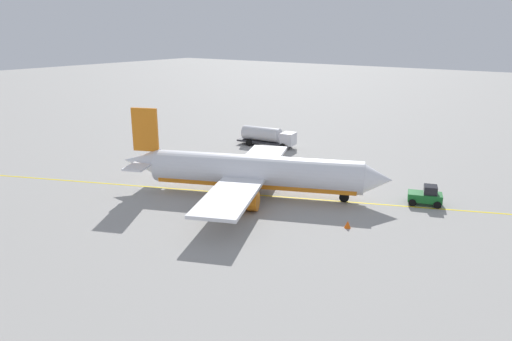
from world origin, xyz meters
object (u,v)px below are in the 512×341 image
at_px(fuel_tanker, 267,136).
at_px(safety_cone_nose, 348,224).
at_px(pushback_tug, 426,196).
at_px(airplane, 252,173).
at_px(refueling_worker, 255,156).

height_order(fuel_tanker, safety_cone_nose, fuel_tanker).
bearing_deg(pushback_tug, fuel_tanker, 157.33).
bearing_deg(airplane, safety_cone_nose, -10.35).
bearing_deg(safety_cone_nose, airplane, 169.65).
relative_size(fuel_tanker, safety_cone_nose, 14.14).
distance_m(airplane, fuel_tanker, 24.34).
relative_size(fuel_tanker, pushback_tug, 2.52).
distance_m(fuel_tanker, refueling_worker, 9.77).
xyz_separation_m(refueling_worker, safety_cone_nose, (21.56, -14.59, -0.46)).
distance_m(airplane, safety_cone_nose, 13.76).
distance_m(airplane, refueling_worker, 14.80).
height_order(airplane, safety_cone_nose, airplane).
bearing_deg(fuel_tanker, safety_cone_nose, -42.60).
relative_size(refueling_worker, safety_cone_nose, 2.37).
relative_size(airplane, safety_cone_nose, 42.60).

